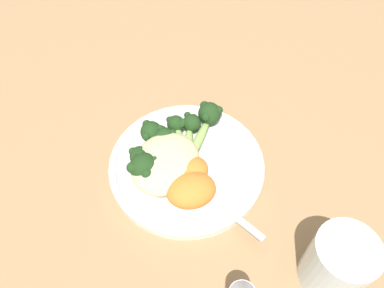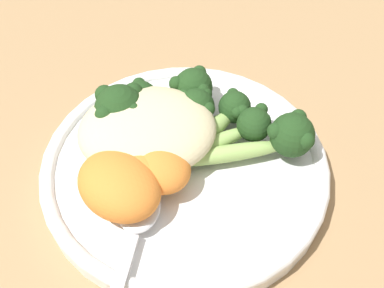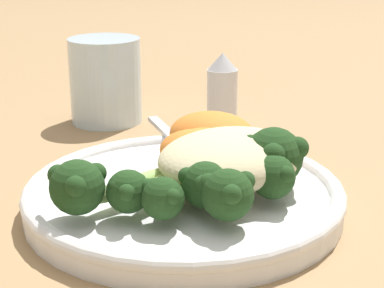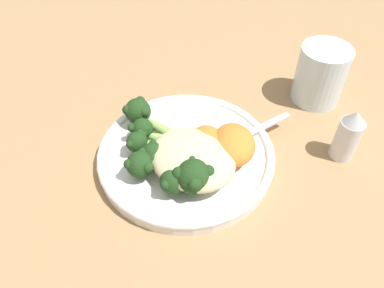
{
  "view_description": "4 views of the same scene",
  "coord_description": "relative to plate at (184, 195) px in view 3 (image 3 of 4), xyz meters",
  "views": [
    {
      "loc": [
        -0.28,
        -0.16,
        0.48
      ],
      "look_at": [
        0.01,
        -0.03,
        0.06
      ],
      "focal_mm": 35.0,
      "sensor_mm": 36.0,
      "label": 1
    },
    {
      "loc": [
        -0.03,
        -0.29,
        0.36
      ],
      "look_at": [
        0.01,
        -0.02,
        0.05
      ],
      "focal_mm": 50.0,
      "sensor_mm": 36.0,
      "label": 2
    },
    {
      "loc": [
        0.26,
        0.33,
        0.2
      ],
      "look_at": [
        -0.01,
        -0.02,
        0.05
      ],
      "focal_mm": 60.0,
      "sensor_mm": 36.0,
      "label": 3
    },
    {
      "loc": [
        -0.22,
        0.23,
        0.38
      ],
      "look_at": [
        -0.02,
        -0.01,
        0.05
      ],
      "focal_mm": 35.0,
      "sensor_mm": 36.0,
      "label": 4
    }
  ],
  "objects": [
    {
      "name": "plate",
      "position": [
        0.0,
        0.0,
        0.0
      ],
      "size": [
        0.24,
        0.24,
        0.02
      ],
      "color": "white",
      "rests_on": "ground_plane"
    },
    {
      "name": "broccoli_stalk_1",
      "position": [
        0.04,
        0.02,
        0.02
      ],
      "size": [
        0.11,
        0.06,
        0.03
      ],
      "rotation": [
        0.0,
        0.0,
        0.39
      ],
      "color": "#8EB25B",
      "rests_on": "plate"
    },
    {
      "name": "salt_shaker",
      "position": [
        -0.16,
        -0.14,
        0.03
      ],
      "size": [
        0.03,
        0.03,
        0.08
      ],
      "color": "silver",
      "rests_on": "ground_plane"
    },
    {
      "name": "sweet_potato_chunk_1",
      "position": [
        -0.03,
        -0.02,
        0.03
      ],
      "size": [
        0.06,
        0.06,
        0.03
      ],
      "primitive_type": "ellipsoid",
      "rotation": [
        0.0,
        0.0,
        2.41
      ],
      "color": "orange",
      "rests_on": "plate"
    },
    {
      "name": "broccoli_stalk_0",
      "position": [
        0.07,
        0.0,
        0.03
      ],
      "size": [
        0.13,
        0.04,
        0.04
      ],
      "rotation": [
        0.0,
        0.0,
        0.08
      ],
      "color": "#8EB25B",
      "rests_on": "plate"
    },
    {
      "name": "quinoa_mound",
      "position": [
        -0.03,
        0.02,
        0.03
      ],
      "size": [
        0.11,
        0.09,
        0.04
      ],
      "primitive_type": "ellipsoid",
      "color": "beige",
      "rests_on": "plate"
    },
    {
      "name": "broccoli_stalk_6",
      "position": [
        -0.04,
        0.04,
        0.03
      ],
      "size": [
        0.08,
        0.09,
        0.04
      ],
      "rotation": [
        0.0,
        0.0,
        2.24
      ],
      "color": "#8EB25B",
      "rests_on": "plate"
    },
    {
      "name": "sweet_potato_chunk_0",
      "position": [
        -0.03,
        -0.02,
        0.03
      ],
      "size": [
        0.06,
        0.06,
        0.03
      ],
      "primitive_type": "ellipsoid",
      "rotation": [
        0.0,
        0.0,
        5.22
      ],
      "color": "orange",
      "rests_on": "plate"
    },
    {
      "name": "broccoli_stalk_4",
      "position": [
        0.01,
        0.06,
        0.03
      ],
      "size": [
        0.05,
        0.1,
        0.03
      ],
      "rotation": [
        0.0,
        0.0,
        1.23
      ],
      "color": "#8EB25B",
      "rests_on": "plate"
    },
    {
      "name": "broccoli_stalk_5",
      "position": [
        -0.03,
        0.05,
        0.02
      ],
      "size": [
        0.04,
        0.09,
        0.03
      ],
      "rotation": [
        0.0,
        0.0,
        1.88
      ],
      "color": "#8EB25B",
      "rests_on": "plate"
    },
    {
      "name": "ground_plane",
      "position": [
        0.0,
        0.02,
        -0.01
      ],
      "size": [
        4.0,
        4.0,
        0.0
      ],
      "primitive_type": "plane",
      "color": "#9E7A51"
    },
    {
      "name": "water_glass",
      "position": [
        -0.07,
        -0.23,
        0.03
      ],
      "size": [
        0.08,
        0.08,
        0.09
      ],
      "primitive_type": "cylinder",
      "color": "silver",
      "rests_on": "ground_plane"
    },
    {
      "name": "sweet_potato_chunk_3",
      "position": [
        -0.02,
        -0.01,
        0.03
      ],
      "size": [
        0.07,
        0.07,
        0.03
      ],
      "primitive_type": "ellipsoid",
      "rotation": [
        0.0,
        0.0,
        2.29
      ],
      "color": "orange",
      "rests_on": "plate"
    },
    {
      "name": "broccoli_stalk_2",
      "position": [
        0.03,
        0.02,
        0.02
      ],
      "size": [
        0.09,
        0.08,
        0.03
      ],
      "rotation": [
        0.0,
        0.0,
        0.69
      ],
      "color": "#8EB25B",
      "rests_on": "plate"
    },
    {
      "name": "sweet_potato_chunk_2",
      "position": [
        -0.05,
        -0.03,
        0.03
      ],
      "size": [
        0.09,
        0.09,
        0.04
      ],
      "primitive_type": "ellipsoid",
      "rotation": [
        0.0,
        0.0,
        2.26
      ],
      "color": "orange",
      "rests_on": "plate"
    },
    {
      "name": "spoon",
      "position": [
        -0.04,
        -0.06,
        0.01
      ],
      "size": [
        0.06,
        0.12,
        0.01
      ],
      "rotation": [
        0.0,
        0.0,
        4.41
      ],
      "color": "silver",
      "rests_on": "plate"
    },
    {
      "name": "broccoli_stalk_3",
      "position": [
        0.01,
        0.03,
        0.02
      ],
      "size": [
        0.06,
        0.09,
        0.03
      ],
      "rotation": [
        0.0,
        0.0,
        1.1
      ],
      "color": "#8EB25B",
      "rests_on": "plate"
    }
  ]
}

